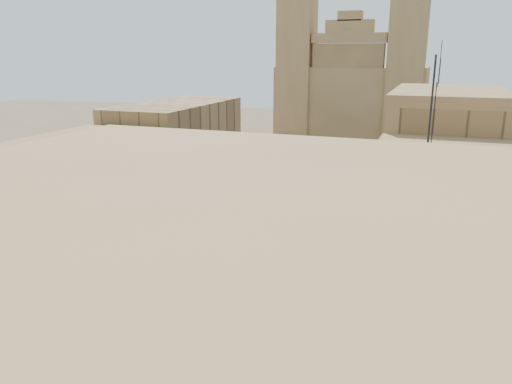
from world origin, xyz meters
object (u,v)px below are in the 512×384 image
Objects in this scene: car_white_b at (322,200)px; car_blue_b at (327,156)px; bus_green_north at (7,331)px; pedestrian_a at (285,361)px; red_truck at (121,323)px; car_cream at (302,224)px; car_blue_a at (204,242)px; bus_red_east at (259,275)px; olive_pickup at (302,238)px; bus_cream_east at (310,209)px; church at (353,92)px; pedestrian_c at (339,285)px; street_tree_d at (242,152)px; street_tree_a at (66,242)px; street_tree_b at (151,190)px; street_tree_c at (205,168)px; car_white_a at (260,196)px; car_dkblue at (273,182)px.

car_blue_b is (-4.62, 24.16, 0.13)m from car_white_b.
bus_green_north reaches higher than pedestrian_a.
red_truck is 22.85m from car_cream.
bus_red_east is at bearing -35.88° from car_blue_a.
car_blue_b is (-4.99, 46.34, -0.55)m from bus_red_east.
red_truck is at bearing -108.46° from olive_pickup.
bus_red_east is 22.19m from car_white_b.
bus_cream_east is 25.20m from pedestrian_a.
church is 64.21m from pedestrian_c.
bus_red_east is (14.29, -33.23, -1.77)m from street_tree_d.
pedestrian_c is at bearing -58.39° from street_tree_d.
car_blue_b is at bearing 98.75° from olive_pickup.
street_tree_a reaches higher than car_white_b.
street_tree_c is at bearing 90.00° from street_tree_b.
street_tree_d reaches higher than car_white_a.
bus_red_east is 2.20× the size of car_blue_a.
church is 58.84m from car_blue_a.
pedestrian_a is (18.88, -18.02, -2.80)m from street_tree_b.
bus_cream_east is 6.30m from car_white_b.
street_tree_c reaches higher than car_blue_a.
pedestrian_a reaches higher than car_blue_b.
pedestrian_c is (5.85, -14.96, -0.42)m from bus_cream_east.
pedestrian_a reaches higher than car_cream.
street_tree_d is 22.32m from bus_cream_east.
bus_red_east is at bearing -32.85° from street_tree_b.
street_tree_a reaches higher than car_blue_b.
car_white_b is at bearing 82.41° from bus_green_north.
red_truck is 1.22× the size of car_dkblue.
red_truck reaches higher than olive_pickup.
bus_red_east is (-0.76, -9.00, 0.36)m from olive_pickup.
bus_red_east reaches higher than car_white_b.
car_cream is at bearing -85.53° from church.
pedestrian_a is at bearing -62.40° from car_blue_b.
olive_pickup is 18.20m from pedestrian_a.
street_tree_a reaches higher than car_dkblue.
olive_pickup is at bearing -39.09° from street_tree_c.
car_white_b is 1.80× the size of pedestrian_a.
bus_red_east is at bearing 84.16° from car_cream.
olive_pickup is 9.04m from bus_red_east.
car_cream is at bearing -99.60° from pedestrian_a.
car_dkblue is (2.49, 40.07, -0.99)m from bus_green_north.
street_tree_a is 24.01m from street_tree_c.
car_white_b is (-0.36, 22.18, -0.68)m from bus_red_east.
car_blue_b reaches higher than car_dkblue.
pedestrian_c is at bearing -81.09° from church.
car_dkblue is (6.35, 18.53, -3.12)m from street_tree_b.
street_tree_a is 31.26m from car_dkblue.
church is 51.49m from car_cream.
church is at bearing 91.89° from car_dkblue.
church is at bearing -92.85° from car_cream.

